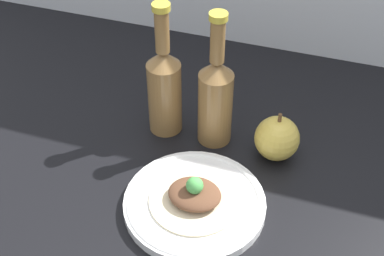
# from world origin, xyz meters

# --- Properties ---
(ground_plane) EXTENTS (1.80, 1.10, 0.04)m
(ground_plane) POSITION_xyz_m (0.00, 0.00, -0.02)
(ground_plane) COLOR black
(plate) EXTENTS (0.25, 0.25, 0.02)m
(plate) POSITION_xyz_m (-0.04, -0.02, 0.01)
(plate) COLOR white
(plate) RESTS_ON ground_plane
(plated_food) EXTENTS (0.16, 0.16, 0.05)m
(plated_food) POSITION_xyz_m (-0.04, -0.02, 0.03)
(plated_food) COLOR beige
(plated_food) RESTS_ON plate
(cider_bottle_left) EXTENTS (0.07, 0.07, 0.28)m
(cider_bottle_left) POSITION_xyz_m (-0.16, 0.16, 0.10)
(cider_bottle_left) COLOR olive
(cider_bottle_left) RESTS_ON ground_plane
(cider_bottle_right) EXTENTS (0.07, 0.07, 0.28)m
(cider_bottle_right) POSITION_xyz_m (-0.06, 0.16, 0.10)
(cider_bottle_right) COLOR olive
(cider_bottle_right) RESTS_ON ground_plane
(apple) EXTENTS (0.09, 0.09, 0.10)m
(apple) POSITION_xyz_m (0.07, 0.15, 0.04)
(apple) COLOR gold
(apple) RESTS_ON ground_plane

